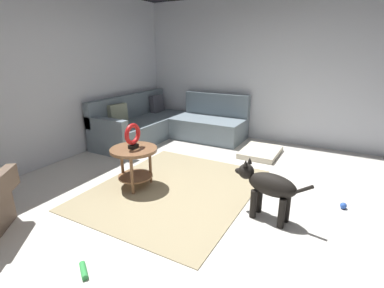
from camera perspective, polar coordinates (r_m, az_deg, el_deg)
name	(u,v)px	position (r m, az deg, el deg)	size (l,w,h in m)	color
ground_plane	(219,211)	(3.43, 5.32, -13.22)	(6.00, 6.00, 0.10)	silver
wall_back	(39,77)	(4.90, -28.20, 11.64)	(6.00, 0.12, 2.70)	silver
wall_right	(284,72)	(5.76, 17.93, 13.55)	(0.12, 6.00, 2.70)	silver
area_rug	(174,189)	(3.80, -3.54, -8.85)	(2.30, 1.90, 0.01)	tan
sectional_couch	(167,125)	(5.83, -5.00, 3.79)	(2.20, 2.25, 0.88)	slate
side_table	(134,157)	(3.77, -11.43, -2.60)	(0.60, 0.60, 0.54)	brown
torus_sculpture	(133,135)	(3.68, -11.72, 1.70)	(0.28, 0.08, 0.33)	black
dog_bed_mat	(260,152)	(5.12, 13.48, -1.56)	(0.80, 0.60, 0.09)	beige
dog	(268,186)	(3.13, 14.83, -8.08)	(0.30, 0.84, 0.63)	black
dog_toy_ball	(343,206)	(3.77, 27.90, -10.79)	(0.07, 0.07, 0.07)	blue
dog_toy_rope	(84,271)	(2.69, -20.77, -22.48)	(0.05, 0.05, 0.19)	green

